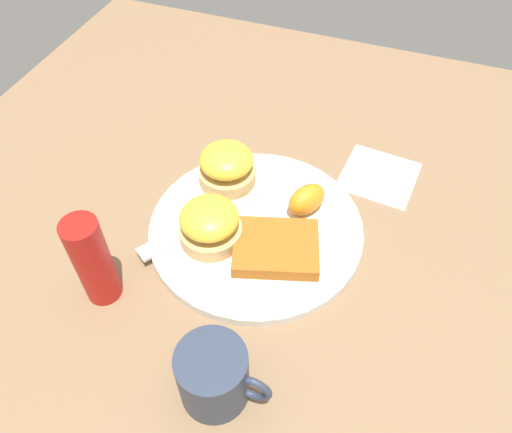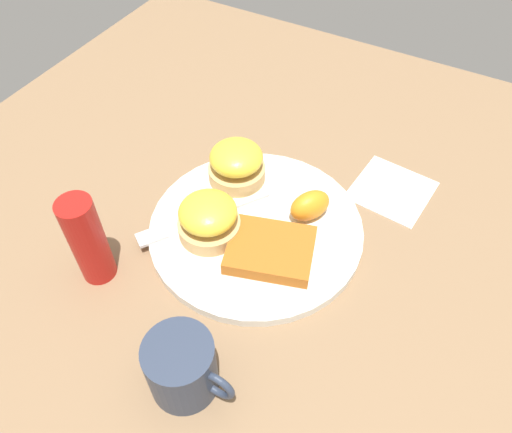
# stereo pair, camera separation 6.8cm
# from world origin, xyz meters

# --- Properties ---
(ground_plane) EXTENTS (1.10, 1.10, 0.00)m
(ground_plane) POSITION_xyz_m (0.00, 0.00, 0.00)
(ground_plane) COLOR #846647
(plate) EXTENTS (0.30, 0.30, 0.01)m
(plate) POSITION_xyz_m (0.00, 0.00, 0.01)
(plate) COLOR silver
(plate) RESTS_ON ground_plane
(sandwich_benedict_left) EXTENTS (0.09, 0.09, 0.06)m
(sandwich_benedict_left) POSITION_xyz_m (-0.07, 0.07, 0.04)
(sandwich_benedict_left) COLOR tan
(sandwich_benedict_left) RESTS_ON plate
(sandwich_benedict_right) EXTENTS (0.09, 0.09, 0.06)m
(sandwich_benedict_right) POSITION_xyz_m (-0.05, -0.04, 0.04)
(sandwich_benedict_right) COLOR tan
(sandwich_benedict_right) RESTS_ON plate
(hashbrown_patty) EXTENTS (0.13, 0.12, 0.02)m
(hashbrown_patty) POSITION_xyz_m (0.04, -0.03, 0.02)
(hashbrown_patty) COLOR #AF5C1C
(hashbrown_patty) RESTS_ON plate
(orange_wedge) EXTENTS (0.06, 0.07, 0.04)m
(orange_wedge) POSITION_xyz_m (0.06, 0.05, 0.04)
(orange_wedge) COLOR orange
(orange_wedge) RESTS_ON plate
(fork) EXTENTS (0.13, 0.17, 0.00)m
(fork) POSITION_xyz_m (-0.08, -0.03, 0.02)
(fork) COLOR silver
(fork) RESTS_ON plate
(cup) EXTENTS (0.10, 0.08, 0.08)m
(cup) POSITION_xyz_m (0.04, -0.23, 0.04)
(cup) COLOR #2D384C
(cup) RESTS_ON ground_plane
(napkin) EXTENTS (0.12, 0.12, 0.00)m
(napkin) POSITION_xyz_m (0.14, 0.17, 0.00)
(napkin) COLOR white
(napkin) RESTS_ON ground_plane
(condiment_bottle) EXTENTS (0.04, 0.04, 0.13)m
(condiment_bottle) POSITION_xyz_m (-0.15, -0.16, 0.07)
(condiment_bottle) COLOR #B21914
(condiment_bottle) RESTS_ON ground_plane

